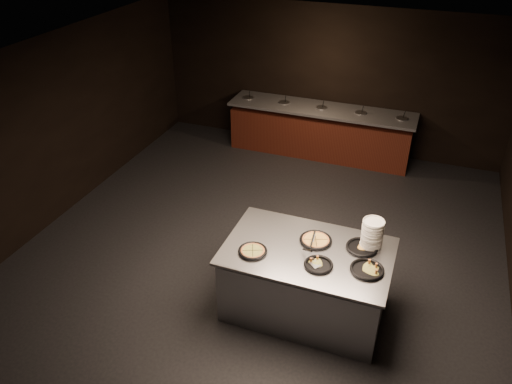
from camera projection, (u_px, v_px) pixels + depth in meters
room at (260, 171)px, 6.76m from camera, size 7.02×8.02×2.92m
salad_bar at (319, 134)px, 10.14m from camera, size 3.70×0.83×1.18m
serving_counter at (306, 282)px, 6.32m from camera, size 2.03×1.30×0.98m
plate_stack at (372, 234)px, 6.02m from camera, size 0.27×0.27×0.37m
pan_veggie_whole at (253, 251)px, 6.00m from camera, size 0.36×0.36×0.04m
pan_cheese_whole at (316, 240)px, 6.19m from camera, size 0.40×0.40×0.04m
pan_cheese_slices_a at (362, 247)px, 6.06m from camera, size 0.39×0.39×0.04m
pan_cheese_slices_b at (319, 265)px, 5.79m from camera, size 0.34×0.34×0.04m
pan_veggie_slices at (367, 269)px, 5.71m from camera, size 0.39×0.39×0.04m
server_left at (314, 238)px, 6.11m from camera, size 0.10×0.34×0.16m
server_right at (310, 254)px, 5.85m from camera, size 0.29×0.27×0.18m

